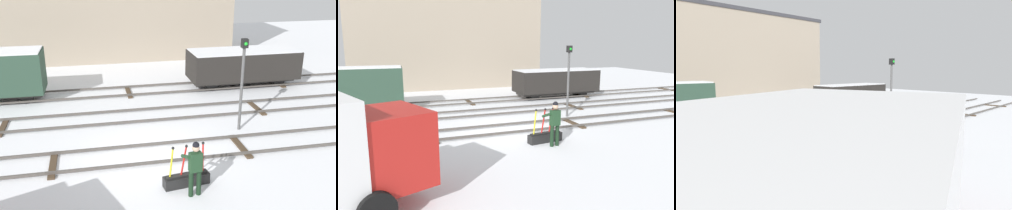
{
  "view_description": "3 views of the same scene",
  "coord_description": "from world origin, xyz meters",
  "views": [
    {
      "loc": [
        -2.0,
        -12.53,
        6.79
      ],
      "look_at": [
        1.01,
        1.76,
        1.3
      ],
      "focal_mm": 41.07,
      "sensor_mm": 36.0,
      "label": 1
    },
    {
      "loc": [
        -5.28,
        -13.86,
        4.13
      ],
      "look_at": [
        0.3,
        1.22,
        0.99
      ],
      "focal_mm": 34.8,
      "sensor_mm": 36.0,
      "label": 2
    },
    {
      "loc": [
        -8.77,
        -7.89,
        3.18
      ],
      "look_at": [
        0.97,
        2.43,
        1.34
      ],
      "focal_mm": 28.11,
      "sensor_mm": 36.0,
      "label": 3
    }
  ],
  "objects": [
    {
      "name": "track_siding_far",
      "position": [
        0.0,
        7.47,
        0.11
      ],
      "size": [
        44.0,
        1.94,
        0.18
      ],
      "color": "#4C4742",
      "rests_on": "ground_plane"
    },
    {
      "name": "switch_lever_frame",
      "position": [
        0.79,
        -2.17,
        0.25
      ],
      "size": [
        1.56,
        0.57,
        1.45
      ],
      "rotation": [
        0.0,
        0.0,
        0.14
      ],
      "color": "black",
      "rests_on": "ground_plane"
    },
    {
      "name": "signal_post",
      "position": [
        4.1,
        1.61,
        2.39
      ],
      "size": [
        0.24,
        0.32,
        3.91
      ],
      "color": "#4C4C4C",
      "rests_on": "ground_plane"
    },
    {
      "name": "track_main_line",
      "position": [
        0.0,
        0.0,
        0.11
      ],
      "size": [
        44.0,
        1.94,
        0.18
      ],
      "color": "#4C4742",
      "rests_on": "ground_plane"
    },
    {
      "name": "ground_plane",
      "position": [
        0.0,
        0.0,
        0.0
      ],
      "size": [
        60.0,
        60.0,
        0.0
      ],
      "primitive_type": "plane",
      "color": "white"
    },
    {
      "name": "track_siding_near",
      "position": [
        0.0,
        3.8,
        0.11
      ],
      "size": [
        44.0,
        1.94,
        0.18
      ],
      "color": "#4C4742",
      "rests_on": "ground_plane"
    },
    {
      "name": "freight_car_near_switch",
      "position": [
        6.59,
        7.47,
        1.23
      ],
      "size": [
        6.21,
        2.31,
        2.09
      ],
      "rotation": [
        0.0,
        0.0,
        0.01
      ],
      "color": "#2D2B28",
      "rests_on": "ground_plane"
    },
    {
      "name": "rail_worker",
      "position": [
        0.89,
        -2.75,
        1.03
      ],
      "size": [
        0.6,
        0.74,
        1.82
      ],
      "rotation": [
        0.0,
        0.0,
        0.14
      ],
      "color": "black",
      "rests_on": "ground_plane"
    }
  ]
}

